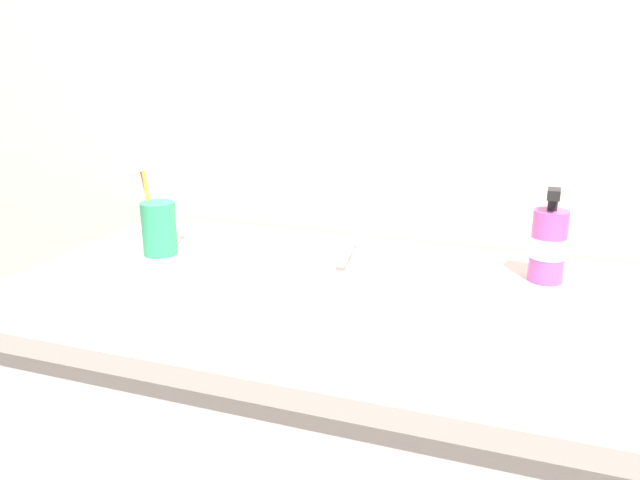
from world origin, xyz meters
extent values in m
cube|color=beige|center=(0.00, 0.35, 1.20)|extent=(2.30, 0.04, 2.40)
cube|color=#BCB7AD|center=(0.00, 0.00, 0.85)|extent=(1.10, 0.62, 0.03)
ellipsoid|color=white|center=(-0.02, -0.05, 0.82)|extent=(0.44, 0.44, 0.09)
torus|color=white|center=(-0.02, -0.05, 0.87)|extent=(0.50, 0.50, 0.02)
cylinder|color=#595B60|center=(-0.02, -0.05, 0.78)|extent=(0.03, 0.03, 0.01)
cylinder|color=silver|center=(-0.02, 0.21, 0.92)|extent=(0.02, 0.02, 0.09)
cylinder|color=silver|center=(-0.02, 0.15, 0.92)|extent=(0.02, 0.13, 0.07)
cylinder|color=silver|center=(-0.02, 0.22, 0.97)|extent=(0.01, 0.05, 0.01)
cylinder|color=#2D9966|center=(-0.37, 0.07, 0.92)|extent=(0.06, 0.06, 0.10)
cylinder|color=yellow|center=(-0.40, 0.08, 0.96)|extent=(0.02, 0.01, 0.16)
cube|color=white|center=(-0.41, 0.08, 1.04)|extent=(0.01, 0.01, 0.03)
cylinder|color=white|center=(-0.34, 0.08, 0.96)|extent=(0.03, 0.01, 0.17)
cube|color=white|center=(-0.33, 0.08, 1.04)|extent=(0.02, 0.01, 0.03)
cylinder|color=red|center=(-0.40, 0.09, 0.95)|extent=(0.05, 0.02, 0.16)
cube|color=white|center=(-0.42, 0.09, 1.03)|extent=(0.02, 0.01, 0.03)
cylinder|color=#B24CA5|center=(0.32, 0.16, 0.93)|extent=(0.06, 0.06, 0.12)
cylinder|color=black|center=(0.32, 0.16, 1.00)|extent=(0.02, 0.02, 0.02)
cube|color=black|center=(0.32, 0.15, 1.02)|extent=(0.02, 0.04, 0.02)
cylinder|color=white|center=(0.32, 0.16, 0.93)|extent=(0.06, 0.06, 0.03)
camera|label=1|loc=(0.31, -0.92, 1.25)|focal=36.17mm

